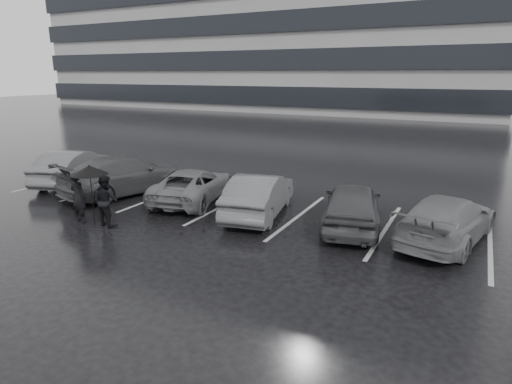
{
  "coord_description": "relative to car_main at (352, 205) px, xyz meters",
  "views": [
    {
      "loc": [
        5.52,
        -9.98,
        4.55
      ],
      "look_at": [
        -0.19,
        1.0,
        1.1
      ],
      "focal_mm": 30.0,
      "sensor_mm": 36.0,
      "label": 1
    }
  ],
  "objects": [
    {
      "name": "umbrella",
      "position": [
        -7.25,
        -3.36,
        1.0
      ],
      "size": [
        1.1,
        1.1,
        1.87
      ],
      "color": "black",
      "rests_on": "ground"
    },
    {
      "name": "car_west_b",
      "position": [
        -5.91,
        0.07,
        -0.1
      ],
      "size": [
        2.94,
        4.67,
        1.2
      ],
      "primitive_type": "imported",
      "rotation": [
        0.0,
        0.0,
        3.38
      ],
      "color": "#434346",
      "rests_on": "ground"
    },
    {
      "name": "pedestrian_right",
      "position": [
        -6.73,
        -3.31,
        0.09
      ],
      "size": [
        0.85,
        0.7,
        1.59
      ],
      "primitive_type": "imported",
      "rotation": [
        0.0,
        0.0,
        3.0
      ],
      "color": "black",
      "rests_on": "ground"
    },
    {
      "name": "car_west_c",
      "position": [
        -8.87,
        -0.27,
        0.04
      ],
      "size": [
        3.32,
        5.44,
        1.47
      ],
      "primitive_type": "imported",
      "rotation": [
        0.0,
        0.0,
        2.88
      ],
      "color": "black",
      "rests_on": "ground"
    },
    {
      "name": "office_building",
      "position": [
        -24.4,
        45.68,
        13.64
      ],
      "size": [
        61.0,
        26.0,
        29.0
      ],
      "color": "gray",
      "rests_on": "ground"
    },
    {
      "name": "car_main",
      "position": [
        0.0,
        0.0,
        0.0
      ],
      "size": [
        2.54,
        4.38,
        1.4
      ],
      "primitive_type": "imported",
      "rotation": [
        0.0,
        0.0,
        3.37
      ],
      "color": "black",
      "rests_on": "ground"
    },
    {
      "name": "car_west_d",
      "position": [
        -11.96,
        -0.11,
        0.01
      ],
      "size": [
        2.88,
        4.6,
        1.43
      ],
      "primitive_type": "imported",
      "rotation": [
        0.0,
        0.0,
        3.48
      ],
      "color": "#313133",
      "rests_on": "ground"
    },
    {
      "name": "ground",
      "position": [
        -2.4,
        -2.32,
        -0.7
      ],
      "size": [
        160.0,
        160.0,
        0.0
      ],
      "primitive_type": "plane",
      "color": "black",
      "rests_on": "ground"
    },
    {
      "name": "pedestrian_left",
      "position": [
        -7.72,
        -3.49,
        0.11
      ],
      "size": [
        0.59,
        0.39,
        1.62
      ],
      "primitive_type": "imported",
      "rotation": [
        0.0,
        0.0,
        3.13
      ],
      "color": "black",
      "rests_on": "ground"
    },
    {
      "name": "stall_stripes",
      "position": [
        -3.2,
        0.18,
        -0.7
      ],
      "size": [
        19.72,
        5.0,
        0.0
      ],
      "color": "#98989A",
      "rests_on": "ground"
    },
    {
      "name": "car_east",
      "position": [
        2.66,
        0.1,
        -0.05
      ],
      "size": [
        2.71,
        4.74,
        1.29
      ],
      "primitive_type": "imported",
      "rotation": [
        0.0,
        0.0,
        2.93
      ],
      "color": "#434346",
      "rests_on": "ground"
    },
    {
      "name": "car_west_a",
      "position": [
        -3.03,
        -0.25,
        -0.01
      ],
      "size": [
        2.3,
        4.42,
        1.39
      ],
      "primitive_type": "imported",
      "rotation": [
        0.0,
        0.0,
        3.35
      ],
      "color": "#313133",
      "rests_on": "ground"
    }
  ]
}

